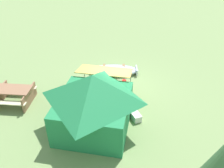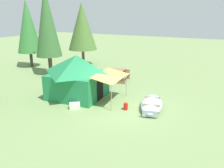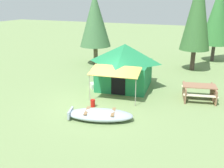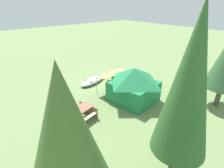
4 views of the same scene
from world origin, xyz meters
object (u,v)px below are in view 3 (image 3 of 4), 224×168
(canvas_cabin_tent, at_px, (125,65))
(fuel_can, at_px, (93,103))
(cooler_box, at_px, (94,86))
(pine_tree_far_center, at_px, (95,20))
(pine_tree_back_right, at_px, (218,15))
(pine_tree_side, at_px, (198,10))
(beached_rowboat, at_px, (100,115))
(picnic_table, at_px, (199,91))

(canvas_cabin_tent, xyz_separation_m, fuel_can, (-0.37, -3.31, -1.11))
(cooler_box, bearing_deg, canvas_cabin_tent, 31.49)
(fuel_can, bearing_deg, canvas_cabin_tent, 83.55)
(canvas_cabin_tent, relative_size, pine_tree_far_center, 0.85)
(pine_tree_back_right, relative_size, pine_tree_far_center, 1.12)
(canvas_cabin_tent, distance_m, pine_tree_side, 6.79)
(pine_tree_far_center, bearing_deg, cooler_box, -65.08)
(beached_rowboat, bearing_deg, picnic_table, 47.46)
(beached_rowboat, relative_size, cooler_box, 5.52)
(fuel_can, relative_size, pine_tree_far_center, 0.07)
(beached_rowboat, relative_size, canvas_cabin_tent, 0.66)
(fuel_can, bearing_deg, pine_tree_side, 67.39)
(fuel_can, relative_size, pine_tree_side, 0.05)
(pine_tree_side, bearing_deg, canvas_cabin_tent, -121.25)
(canvas_cabin_tent, distance_m, cooler_box, 2.12)
(canvas_cabin_tent, xyz_separation_m, pine_tree_back_right, (4.40, 8.85, 2.39))
(canvas_cabin_tent, height_order, pine_tree_back_right, pine_tree_back_right)
(cooler_box, distance_m, fuel_can, 2.64)
(beached_rowboat, xyz_separation_m, pine_tree_far_center, (-4.42, 8.60, 3.16))
(canvas_cabin_tent, relative_size, pine_tree_side, 0.67)
(canvas_cabin_tent, xyz_separation_m, cooler_box, (-1.53, -0.94, -1.14))
(canvas_cabin_tent, bearing_deg, beached_rowboat, -83.46)
(pine_tree_back_right, bearing_deg, pine_tree_far_center, -150.86)
(canvas_cabin_tent, height_order, fuel_can, canvas_cabin_tent)
(canvas_cabin_tent, distance_m, fuel_can, 3.51)
(picnic_table, relative_size, pine_tree_back_right, 0.31)
(pine_tree_far_center, bearing_deg, canvas_cabin_tent, -47.05)
(cooler_box, bearing_deg, fuel_can, -64.14)
(pine_tree_back_right, distance_m, pine_tree_far_center, 9.53)
(picnic_table, distance_m, pine_tree_side, 6.83)
(beached_rowboat, xyz_separation_m, pine_tree_side, (2.70, 9.67, 3.91))
(cooler_box, relative_size, pine_tree_far_center, 0.10)
(pine_tree_back_right, bearing_deg, fuel_can, -111.45)
(beached_rowboat, height_order, pine_tree_side, pine_tree_side)
(canvas_cabin_tent, height_order, cooler_box, canvas_cabin_tent)
(beached_rowboat, distance_m, fuel_can, 1.39)
(picnic_table, bearing_deg, fuel_can, -147.41)
(canvas_cabin_tent, xyz_separation_m, pine_tree_side, (3.20, 5.28, 2.83))
(canvas_cabin_tent, distance_m, picnic_table, 4.25)
(canvas_cabin_tent, relative_size, cooler_box, 8.41)
(beached_rowboat, distance_m, pine_tree_side, 10.77)
(canvas_cabin_tent, height_order, picnic_table, canvas_cabin_tent)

